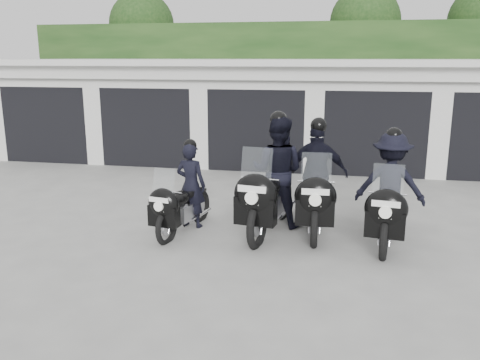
% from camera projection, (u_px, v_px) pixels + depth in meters
% --- Properties ---
extents(ground, '(80.00, 80.00, 0.00)m').
position_uv_depth(ground, '(201.00, 240.00, 8.61)').
color(ground, '#989893').
rests_on(ground, ground).
extents(garage_block, '(16.40, 6.80, 2.96)m').
position_uv_depth(garage_block, '(269.00, 109.00, 15.95)').
color(garage_block, silver).
rests_on(garage_block, ground).
extents(background_vegetation, '(20.00, 3.90, 5.80)m').
position_uv_depth(background_vegetation, '(296.00, 64.00, 20.20)').
color(background_vegetation, '#163312').
rests_on(background_vegetation, ground).
extents(police_bike_a, '(0.80, 1.90, 1.67)m').
position_uv_depth(police_bike_a, '(184.00, 195.00, 8.95)').
color(police_bike_a, black).
rests_on(police_bike_a, ground).
extents(police_bike_b, '(1.12, 2.48, 2.17)m').
position_uv_depth(police_bike_b, '(274.00, 179.00, 9.03)').
color(police_bike_b, black).
rests_on(police_bike_b, ground).
extents(police_bike_c, '(1.13, 2.35, 2.04)m').
position_uv_depth(police_bike_c, '(317.00, 181.00, 9.10)').
color(police_bike_c, black).
rests_on(police_bike_c, ground).
extents(police_bike_d, '(1.24, 2.23, 1.95)m').
position_uv_depth(police_bike_d, '(390.00, 192.00, 8.51)').
color(police_bike_d, black).
rests_on(police_bike_d, ground).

